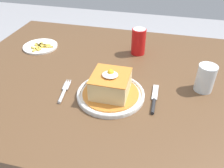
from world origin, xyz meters
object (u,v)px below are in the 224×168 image
(fork, at_px, (64,93))
(side_plate_fries, at_px, (40,46))
(knife, at_px, (154,102))
(soda_can, at_px, (138,41))
(drinking_glass, at_px, (205,80))
(main_plate, at_px, (111,94))

(fork, distance_m, side_plate_fries, 0.42)
(knife, height_order, soda_can, soda_can)
(drinking_glass, relative_size, side_plate_fries, 0.62)
(fork, relative_size, knife, 0.86)
(side_plate_fries, bearing_deg, drinking_glass, -12.65)
(main_plate, distance_m, fork, 0.18)
(main_plate, bearing_deg, side_plate_fries, 146.15)
(knife, bearing_deg, side_plate_fries, 153.43)
(fork, bearing_deg, soda_can, 60.19)
(side_plate_fries, bearing_deg, fork, -50.66)
(knife, bearing_deg, main_plate, 178.53)
(fork, relative_size, side_plate_fries, 0.83)
(knife, height_order, drinking_glass, drinking_glass)
(fork, bearing_deg, knife, 4.49)
(fork, height_order, drinking_glass, drinking_glass)
(main_plate, distance_m, soda_can, 0.36)
(side_plate_fries, bearing_deg, knife, -26.57)
(fork, bearing_deg, side_plate_fries, 129.34)
(side_plate_fries, bearing_deg, main_plate, -33.85)
(knife, distance_m, drinking_glass, 0.22)
(main_plate, distance_m, side_plate_fries, 0.53)
(fork, distance_m, drinking_glass, 0.53)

